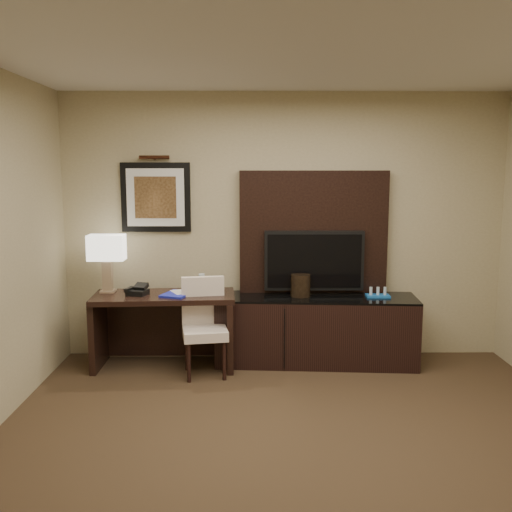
{
  "coord_description": "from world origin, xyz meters",
  "views": [
    {
      "loc": [
        -0.34,
        -3.33,
        1.93
      ],
      "look_at": [
        -0.29,
        1.8,
        1.15
      ],
      "focal_mm": 40.0,
      "sensor_mm": 36.0,
      "label": 1
    }
  ],
  "objects_px": {
    "desk_chair": "(205,332)",
    "minibar_tray": "(378,293)",
    "table_lamp": "(107,262)",
    "tv": "(314,261)",
    "ice_bucket": "(301,285)",
    "water_bottle": "(202,283)",
    "credenza": "(316,330)",
    "desk": "(165,330)",
    "desk_phone": "(137,290)"
  },
  "relations": [
    {
      "from": "desk_chair",
      "to": "minibar_tray",
      "type": "height_order",
      "value": "desk_chair"
    },
    {
      "from": "table_lamp",
      "to": "minibar_tray",
      "type": "xyz_separation_m",
      "value": [
        2.67,
        -0.03,
        -0.31
      ]
    },
    {
      "from": "tv",
      "to": "ice_bucket",
      "type": "height_order",
      "value": "tv"
    },
    {
      "from": "tv",
      "to": "minibar_tray",
      "type": "xyz_separation_m",
      "value": [
        0.62,
        -0.16,
        -0.3
      ]
    },
    {
      "from": "desk_chair",
      "to": "water_bottle",
      "type": "distance_m",
      "value": 0.52
    },
    {
      "from": "desk_chair",
      "to": "ice_bucket",
      "type": "xyz_separation_m",
      "value": [
        0.93,
        0.37,
        0.37
      ]
    },
    {
      "from": "desk_chair",
      "to": "credenza",
      "type": "bearing_deg",
      "value": 8.41
    },
    {
      "from": "desk",
      "to": "water_bottle",
      "type": "xyz_separation_m",
      "value": [
        0.36,
        0.08,
        0.46
      ]
    },
    {
      "from": "credenza",
      "to": "minibar_tray",
      "type": "xyz_separation_m",
      "value": [
        0.61,
        -0.02,
        0.38
      ]
    },
    {
      "from": "minibar_tray",
      "to": "desk_chair",
      "type": "bearing_deg",
      "value": -169.1
    },
    {
      "from": "credenza",
      "to": "minibar_tray",
      "type": "relative_size",
      "value": 8.53
    },
    {
      "from": "ice_bucket",
      "to": "water_bottle",
      "type": "bearing_deg",
      "value": -177.61
    },
    {
      "from": "desk",
      "to": "desk_phone",
      "type": "xyz_separation_m",
      "value": [
        -0.25,
        -0.03,
        0.41
      ]
    },
    {
      "from": "desk_chair",
      "to": "water_bottle",
      "type": "bearing_deg",
      "value": 89.51
    },
    {
      "from": "desk",
      "to": "minibar_tray",
      "type": "height_order",
      "value": "minibar_tray"
    },
    {
      "from": "desk_chair",
      "to": "ice_bucket",
      "type": "relative_size",
      "value": 3.89
    },
    {
      "from": "credenza",
      "to": "table_lamp",
      "type": "distance_m",
      "value": 2.17
    },
    {
      "from": "desk_chair",
      "to": "desk_phone",
      "type": "height_order",
      "value": "desk_chair"
    },
    {
      "from": "water_bottle",
      "to": "minibar_tray",
      "type": "height_order",
      "value": "water_bottle"
    },
    {
      "from": "tv",
      "to": "desk_phone",
      "type": "relative_size",
      "value": 5.52
    },
    {
      "from": "desk_phone",
      "to": "minibar_tray",
      "type": "distance_m",
      "value": 2.36
    },
    {
      "from": "desk",
      "to": "desk_phone",
      "type": "distance_m",
      "value": 0.48
    },
    {
      "from": "tv",
      "to": "desk_chair",
      "type": "bearing_deg",
      "value": -155.59
    },
    {
      "from": "desk_phone",
      "to": "credenza",
      "type": "bearing_deg",
      "value": 20.55
    },
    {
      "from": "tv",
      "to": "desk_chair",
      "type": "distance_m",
      "value": 1.32
    },
    {
      "from": "table_lamp",
      "to": "tv",
      "type": "bearing_deg",
      "value": 3.72
    },
    {
      "from": "tv",
      "to": "table_lamp",
      "type": "bearing_deg",
      "value": -176.28
    },
    {
      "from": "water_bottle",
      "to": "desk_phone",
      "type": "bearing_deg",
      "value": -170.19
    },
    {
      "from": "credenza",
      "to": "desk_chair",
      "type": "height_order",
      "value": "desk_chair"
    },
    {
      "from": "ice_bucket",
      "to": "minibar_tray",
      "type": "bearing_deg",
      "value": -3.06
    },
    {
      "from": "desk_phone",
      "to": "ice_bucket",
      "type": "height_order",
      "value": "ice_bucket"
    },
    {
      "from": "desk",
      "to": "desk_phone",
      "type": "relative_size",
      "value": 7.52
    },
    {
      "from": "table_lamp",
      "to": "desk_phone",
      "type": "bearing_deg",
      "value": -22.78
    },
    {
      "from": "table_lamp",
      "to": "minibar_tray",
      "type": "relative_size",
      "value": 2.58
    },
    {
      "from": "desk_chair",
      "to": "desk_phone",
      "type": "relative_size",
      "value": 4.68
    },
    {
      "from": "ice_bucket",
      "to": "minibar_tray",
      "type": "height_order",
      "value": "ice_bucket"
    },
    {
      "from": "desk",
      "to": "table_lamp",
      "type": "bearing_deg",
      "value": 166.03
    },
    {
      "from": "table_lamp",
      "to": "ice_bucket",
      "type": "xyz_separation_m",
      "value": [
        1.91,
        0.01,
        -0.24
      ]
    },
    {
      "from": "water_bottle",
      "to": "minibar_tray",
      "type": "xyz_separation_m",
      "value": [
        1.74,
        0.0,
        -0.1
      ]
    },
    {
      "from": "water_bottle",
      "to": "minibar_tray",
      "type": "distance_m",
      "value": 1.74
    },
    {
      "from": "tv",
      "to": "water_bottle",
      "type": "height_order",
      "value": "tv"
    },
    {
      "from": "desk",
      "to": "desk_chair",
      "type": "height_order",
      "value": "desk_chair"
    },
    {
      "from": "water_bottle",
      "to": "ice_bucket",
      "type": "bearing_deg",
      "value": 2.39
    },
    {
      "from": "table_lamp",
      "to": "ice_bucket",
      "type": "distance_m",
      "value": 1.92
    },
    {
      "from": "tv",
      "to": "water_bottle",
      "type": "xyz_separation_m",
      "value": [
        -1.12,
        -0.16,
        -0.2
      ]
    },
    {
      "from": "desk",
      "to": "tv",
      "type": "relative_size",
      "value": 1.36
    },
    {
      "from": "credenza",
      "to": "ice_bucket",
      "type": "height_order",
      "value": "ice_bucket"
    },
    {
      "from": "desk_chair",
      "to": "water_bottle",
      "type": "height_order",
      "value": "water_bottle"
    },
    {
      "from": "table_lamp",
      "to": "water_bottle",
      "type": "height_order",
      "value": "table_lamp"
    },
    {
      "from": "desk_phone",
      "to": "water_bottle",
      "type": "relative_size",
      "value": 0.98
    }
  ]
}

